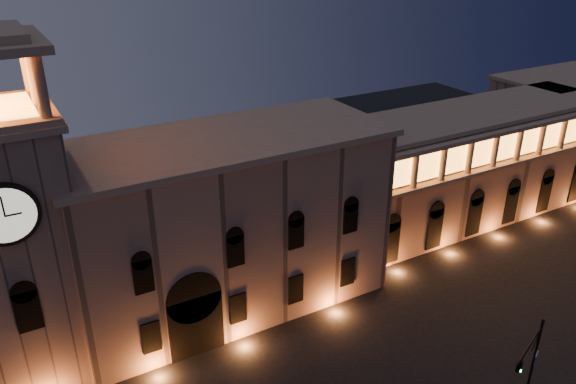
% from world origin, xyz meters
% --- Properties ---
extents(government_building, '(30.80, 12.80, 17.60)m').
position_xyz_m(government_building, '(-2.08, 21.93, 8.77)').
color(government_building, '#8E6D5C').
rests_on(government_building, ground).
extents(clock_tower, '(9.80, 9.80, 32.40)m').
position_xyz_m(clock_tower, '(-20.50, 20.98, 12.50)').
color(clock_tower, '#8E6D5C').
rests_on(clock_tower, ground).
extents(colonnade_wing, '(40.60, 11.50, 14.50)m').
position_xyz_m(colonnade_wing, '(32.00, 23.92, 7.33)').
color(colonnade_wing, '#886757').
rests_on(colonnade_wing, ground).
extents(secondary_building, '(20.00, 12.00, 14.00)m').
position_xyz_m(secondary_building, '(58.00, 30.00, 7.00)').
color(secondary_building, '#886757').
rests_on(secondary_building, ground).
extents(traffic_light, '(5.30, 2.27, 7.71)m').
position_xyz_m(traffic_light, '(12.33, -2.24, 4.05)').
color(traffic_light, black).
rests_on(traffic_light, ground).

